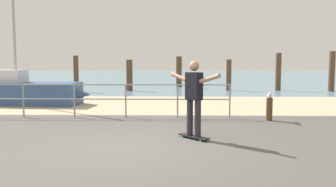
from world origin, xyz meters
TOP-DOWN VIEW (x-y plane):
  - ground_plane at (0.00, -1.00)m, footprint 24.00×10.00m
  - beach_strip at (0.00, 7.00)m, footprint 24.00×6.00m
  - sea_surface at (0.00, 35.00)m, footprint 72.00×50.00m
  - railing_fence at (-2.32, 3.60)m, footprint 9.56×0.05m
  - sailboat at (-5.11, 6.65)m, footprint 5.02×1.75m
  - skateboard at (1.20, 0.66)m, footprint 0.69×0.72m
  - skateboarder at (1.20, 0.66)m, footprint 1.05×1.12m
  - bollard_short at (3.50, 3.11)m, footprint 0.18×0.18m
  - seagull at (3.50, 3.09)m, footprint 0.21×0.48m
  - groyne_post_0 at (-4.91, 12.62)m, footprint 0.28×0.28m
  - groyne_post_1 at (-1.97, 13.39)m, footprint 0.37×0.37m
  - groyne_post_2 at (0.98, 16.68)m, footprint 0.39×0.39m
  - groyne_post_3 at (3.92, 13.70)m, footprint 0.30×0.30m
  - groyne_post_4 at (6.86, 13.78)m, footprint 0.33×0.33m
  - groyne_post_5 at (9.81, 13.33)m, footprint 0.34×0.34m

SIDE VIEW (x-z plane):
  - ground_plane at x=0.00m, z-range -0.02..0.02m
  - beach_strip at x=0.00m, z-range -0.02..0.02m
  - sea_surface at x=0.00m, z-range -0.02..0.02m
  - skateboard at x=1.20m, z-range 0.03..0.11m
  - bollard_short at x=3.50m, z-range 0.00..0.68m
  - sailboat at x=-5.11m, z-range -2.25..3.30m
  - railing_fence at x=-2.32m, z-range 0.17..1.22m
  - seagull at x=3.50m, z-range 0.67..0.84m
  - groyne_post_1 at x=-1.97m, z-range 0.00..1.85m
  - groyne_post_3 at x=3.92m, z-range 0.00..1.86m
  - skateboarder at x=1.20m, z-range 0.19..1.84m
  - groyne_post_0 at x=-4.91m, z-range 0.00..2.08m
  - groyne_post_2 at x=0.98m, z-range 0.00..2.09m
  - groyne_post_4 at x=6.86m, z-range 0.00..2.25m
  - groyne_post_5 at x=9.81m, z-range 0.00..2.33m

